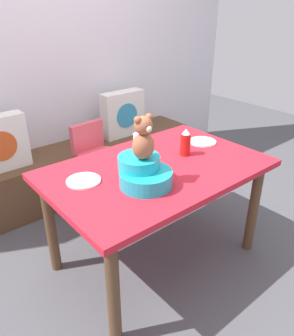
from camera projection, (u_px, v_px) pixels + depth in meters
ground_plane at (156, 257)px, 2.42m from camera, size 8.00×8.00×0.00m
back_wall at (46, 50)px, 2.85m from camera, size 4.40×0.10×2.60m
window_bench at (73, 171)px, 3.15m from camera, size 2.60×0.44×0.46m
pillow_floral_right at (123, 114)px, 3.26m from camera, size 0.44×0.15×0.44m
book_stack at (89, 139)px, 3.13m from camera, size 0.20×0.14×0.09m
dining_table at (157, 180)px, 2.13m from camera, size 1.39×0.90×0.74m
highchair at (98, 158)px, 2.73m from camera, size 0.34×0.47×0.79m
infant_seat_teal at (144, 173)px, 1.86m from camera, size 0.30×0.33×0.16m
teddy_bear at (143, 139)px, 1.76m from camera, size 0.13×0.12×0.25m
ketchup_bottle at (185, 143)px, 2.21m from camera, size 0.07×0.07×0.18m
coffee_mug at (139, 140)px, 2.36m from camera, size 0.12×0.08×0.09m
dinner_plate_near at (203, 142)px, 2.44m from camera, size 0.20×0.20×0.01m
dinner_plate_far at (84, 181)px, 1.91m from camera, size 0.20×0.20×0.01m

